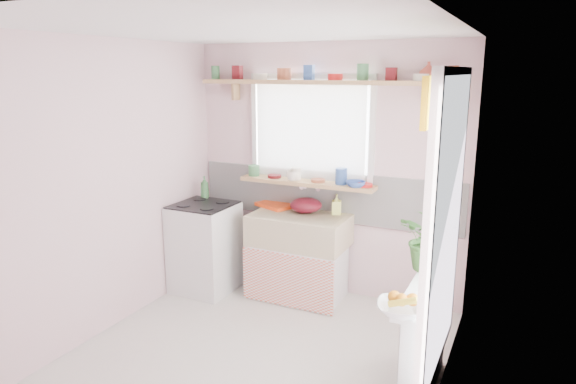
% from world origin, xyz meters
% --- Properties ---
extents(room, '(3.20, 3.20, 3.20)m').
position_xyz_m(room, '(0.66, 0.86, 1.37)').
color(room, silver).
rests_on(room, ground).
extents(sink_unit, '(0.95, 0.65, 1.11)m').
position_xyz_m(sink_unit, '(-0.15, 1.29, 0.43)').
color(sink_unit, white).
rests_on(sink_unit, ground).
extents(cooker, '(0.58, 0.58, 0.93)m').
position_xyz_m(cooker, '(-1.10, 1.05, 0.46)').
color(cooker, white).
rests_on(cooker, ground).
extents(radiator_ledge, '(0.22, 0.95, 0.78)m').
position_xyz_m(radiator_ledge, '(1.30, 0.20, 0.40)').
color(radiator_ledge, white).
rests_on(radiator_ledge, ground).
extents(windowsill, '(1.40, 0.22, 0.04)m').
position_xyz_m(windowsill, '(-0.15, 1.48, 1.14)').
color(windowsill, tan).
rests_on(windowsill, room).
extents(pine_shelf, '(2.52, 0.24, 0.04)m').
position_xyz_m(pine_shelf, '(0.00, 1.47, 2.12)').
color(pine_shelf, tan).
rests_on(pine_shelf, room).
extents(shelf_crockery, '(2.47, 0.11, 0.12)m').
position_xyz_m(shelf_crockery, '(-0.02, 1.47, 2.19)').
color(shelf_crockery, '#3F7F4C').
rests_on(shelf_crockery, pine_shelf).
extents(sill_crockery, '(1.35, 0.11, 0.12)m').
position_xyz_m(sill_crockery, '(-0.20, 1.48, 1.21)').
color(sill_crockery, '#3F7F4C').
rests_on(sill_crockery, windowsill).
extents(dish_tray, '(0.45, 0.40, 0.04)m').
position_xyz_m(dish_tray, '(-0.50, 1.50, 0.87)').
color(dish_tray, '#F14815').
rests_on(dish_tray, sink_unit).
extents(colander, '(0.35, 0.35, 0.14)m').
position_xyz_m(colander, '(-0.14, 1.43, 0.92)').
color(colander, '#540E19').
rests_on(colander, sink_unit).
extents(jade_plant, '(0.53, 0.49, 0.49)m').
position_xyz_m(jade_plant, '(1.23, 0.60, 1.02)').
color(jade_plant, '#305D25').
rests_on(jade_plant, radiator_ledge).
extents(fruit_bowl, '(0.35, 0.35, 0.07)m').
position_xyz_m(fruit_bowl, '(1.21, -0.20, 0.81)').
color(fruit_bowl, silver).
rests_on(fruit_bowl, radiator_ledge).
extents(herb_pot, '(0.13, 0.10, 0.21)m').
position_xyz_m(herb_pot, '(1.33, 0.48, 0.88)').
color(herb_pot, '#285F26').
rests_on(herb_pot, radiator_ledge).
extents(soap_bottle_sink, '(0.11, 0.12, 0.20)m').
position_xyz_m(soap_bottle_sink, '(0.16, 1.50, 0.95)').
color(soap_bottle_sink, '#E3F16B').
rests_on(soap_bottle_sink, sink_unit).
extents(sill_cup, '(0.16, 0.16, 0.10)m').
position_xyz_m(sill_cup, '(-0.28, 1.42, 1.21)').
color(sill_cup, white).
rests_on(sill_cup, windowsill).
extents(sill_bowl, '(0.23, 0.23, 0.06)m').
position_xyz_m(sill_bowl, '(0.38, 1.42, 1.19)').
color(sill_bowl, '#355AAE').
rests_on(sill_bowl, windowsill).
extents(shelf_vase, '(0.19, 0.19, 0.16)m').
position_xyz_m(shelf_vase, '(0.96, 1.53, 2.22)').
color(shelf_vase, '#B34737').
rests_on(shelf_vase, pine_shelf).
extents(cooker_bottle, '(0.12, 0.12, 0.23)m').
position_xyz_m(cooker_bottle, '(-1.23, 1.27, 1.03)').
color(cooker_bottle, '#3E7D44').
rests_on(cooker_bottle, cooker).
extents(fruit, '(0.20, 0.14, 0.10)m').
position_xyz_m(fruit, '(1.22, -0.19, 0.87)').
color(fruit, orange).
rests_on(fruit, fruit_bowl).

